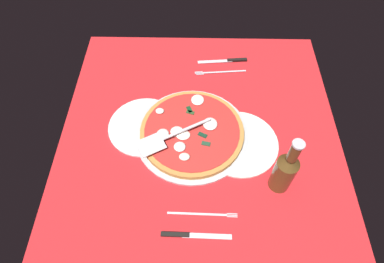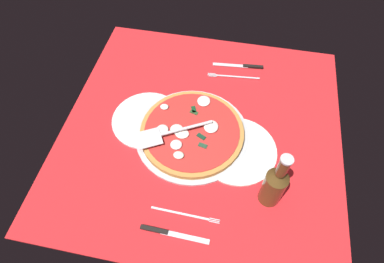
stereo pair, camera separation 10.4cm
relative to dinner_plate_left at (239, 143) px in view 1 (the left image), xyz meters
The scene contains 10 objects.
ground_plane 14.22cm from the dinner_plate_left, 25.68° to the right, with size 92.03×92.03×0.80cm, color red.
checker_pattern 14.19cm from the dinner_plate_left, 25.68° to the right, with size 92.03×92.03×0.10cm.
pizza_pan 15.71cm from the dinner_plate_left, 11.97° to the right, with size 37.43×37.43×1.08cm, color #B4BABD.
dinner_plate_left is the anchor object (origin of this frame).
dinner_plate_right 32.20cm from the dinner_plate_left, 11.32° to the right, with size 23.95×23.95×1.00cm, color white.
pizza 15.90cm from the dinner_plate_left, 11.97° to the right, with size 34.00×34.00×3.21cm.
pizza_server 22.54cm from the dinner_plate_left, ahead, with size 23.67×15.20×1.00cm.
place_setting_near 35.46cm from the dinner_plate_left, 84.05° to the right, with size 20.51×14.64×1.40cm.
place_setting_far 30.47cm from the dinner_plate_left, 63.33° to the left, with size 21.21×13.83×1.40cm.
beer_bottle 19.63cm from the dinner_plate_left, 127.37° to the left, with size 6.21×6.21×22.91cm.
Camera 1 is at (1.49, 61.65, 87.59)cm, focal length 29.66 mm.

